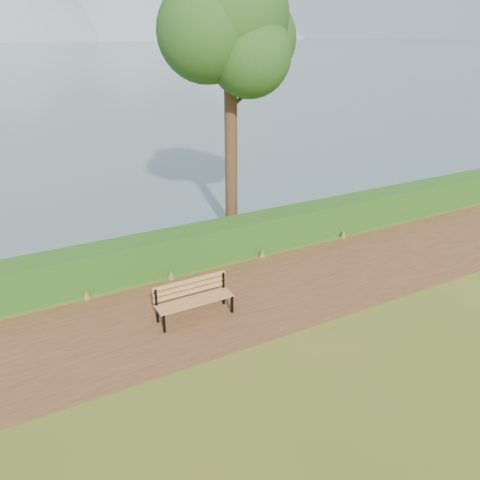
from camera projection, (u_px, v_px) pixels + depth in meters
ground at (247, 306)px, 10.79m from camera, size 140.00×140.00×0.00m
path at (241, 300)px, 11.03m from camera, size 40.00×3.40×0.01m
hedge at (201, 245)px, 12.68m from camera, size 32.00×0.85×1.00m
bench at (193, 296)px, 10.22m from camera, size 1.72×0.52×0.86m
tree at (230, 25)px, 12.48m from camera, size 4.13×3.40×8.01m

